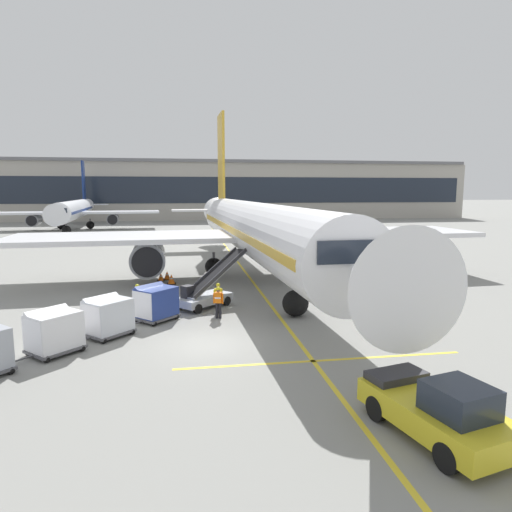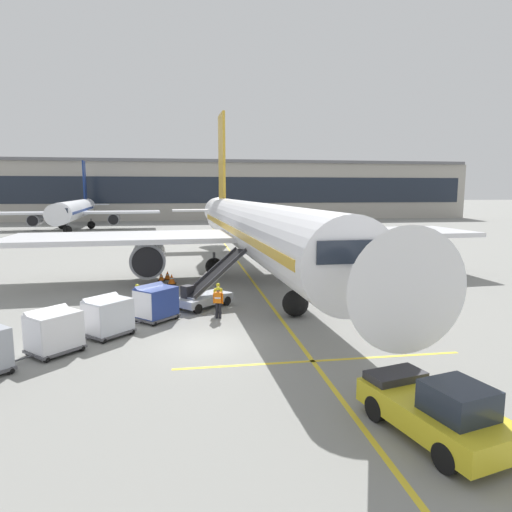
% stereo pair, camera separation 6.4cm
% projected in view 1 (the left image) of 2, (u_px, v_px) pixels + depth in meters
% --- Properties ---
extents(ground_plane, '(600.00, 600.00, 0.00)m').
position_uv_depth(ground_plane, '(208.00, 344.00, 20.20)').
color(ground_plane, gray).
extents(parked_airplane, '(36.89, 47.47, 15.80)m').
position_uv_depth(parked_airplane, '(253.00, 229.00, 35.70)').
color(parked_airplane, white).
rests_on(parked_airplane, ground).
extents(belt_loader, '(4.70, 4.39, 3.27)m').
position_uv_depth(belt_loader, '(206.00, 292.00, 26.67)').
color(belt_loader, '#A3A8B2').
rests_on(belt_loader, ground).
extents(baggage_cart_lead, '(2.54, 2.55, 1.91)m').
position_uv_depth(baggage_cart_lead, '(155.00, 302.00, 23.79)').
color(baggage_cart_lead, '#515156').
rests_on(baggage_cart_lead, ground).
extents(baggage_cart_second, '(2.54, 2.55, 1.91)m').
position_uv_depth(baggage_cart_second, '(108.00, 316.00, 21.19)').
color(baggage_cart_second, '#515156').
rests_on(baggage_cart_second, ground).
extents(baggage_cart_third, '(2.54, 2.55, 1.91)m').
position_uv_depth(baggage_cart_third, '(54.00, 331.00, 18.93)').
color(baggage_cart_third, '#515156').
rests_on(baggage_cart_third, ground).
extents(pushback_tug, '(3.09, 4.77, 1.83)m').
position_uv_depth(pushback_tug, '(438.00, 410.00, 12.43)').
color(pushback_tug, gold).
rests_on(pushback_tug, ground).
extents(ground_crew_by_loader, '(0.52, 0.38, 1.74)m').
position_uv_depth(ground_crew_by_loader, '(218.00, 296.00, 25.13)').
color(ground_crew_by_loader, black).
rests_on(ground_crew_by_loader, ground).
extents(ground_crew_by_carts, '(0.43, 0.46, 1.74)m').
position_uv_depth(ground_crew_by_carts, '(138.00, 297.00, 24.86)').
color(ground_crew_by_carts, '#333847').
rests_on(ground_crew_by_carts, ground).
extents(ground_crew_marshaller, '(0.54, 0.35, 1.74)m').
position_uv_depth(ground_crew_marshaller, '(218.00, 300.00, 24.18)').
color(ground_crew_marshaller, black).
rests_on(ground_crew_marshaller, ground).
extents(ground_crew_wingwalker, '(0.56, 0.32, 1.74)m').
position_uv_depth(ground_crew_wingwalker, '(162.00, 298.00, 24.62)').
color(ground_crew_wingwalker, '#333847').
rests_on(ground_crew_wingwalker, ground).
extents(safety_cone_engine_keepout, '(0.68, 0.68, 0.76)m').
position_uv_depth(safety_cone_engine_keepout, '(171.00, 279.00, 33.17)').
color(safety_cone_engine_keepout, black).
rests_on(safety_cone_engine_keepout, ground).
extents(safety_cone_wingtip, '(0.56, 0.56, 0.64)m').
position_uv_depth(safety_cone_wingtip, '(161.00, 277.00, 34.39)').
color(safety_cone_wingtip, black).
rests_on(safety_cone_wingtip, ground).
extents(safety_cone_nose_mark, '(0.59, 0.59, 0.67)m').
position_uv_depth(safety_cone_nose_mark, '(167.00, 275.00, 34.90)').
color(safety_cone_nose_mark, black).
rests_on(safety_cone_nose_mark, ground).
extents(apron_guidance_line_lead_in, '(0.20, 110.00, 0.01)m').
position_uv_depth(apron_guidance_line_lead_in, '(250.00, 278.00, 35.38)').
color(apron_guidance_line_lead_in, yellow).
rests_on(apron_guidance_line_lead_in, ground).
extents(apron_guidance_line_stop_bar, '(12.00, 0.20, 0.01)m').
position_uv_depth(apron_guidance_line_stop_bar, '(322.00, 360.00, 18.26)').
color(apron_guidance_line_stop_bar, yellow).
rests_on(apron_guidance_line_stop_bar, ground).
extents(terminal_building, '(134.57, 19.00, 14.10)m').
position_uv_depth(terminal_building, '(197.00, 190.00, 112.97)').
color(terminal_building, '#A8A399').
rests_on(terminal_building, ground).
extents(distant_airplane, '(29.79, 38.26, 13.03)m').
position_uv_depth(distant_airplane, '(74.00, 210.00, 79.96)').
color(distant_airplane, silver).
rests_on(distant_airplane, ground).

